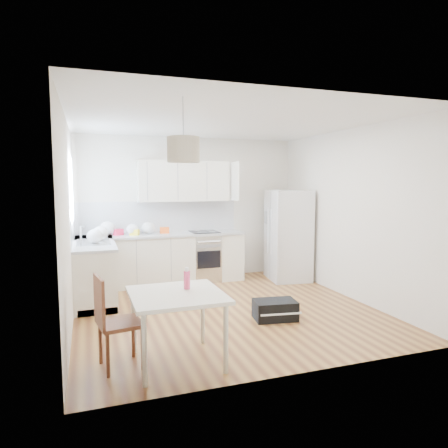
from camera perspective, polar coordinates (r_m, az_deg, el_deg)
name	(u,v)px	position (r m, az deg, el deg)	size (l,w,h in m)	color
floor	(226,309)	(5.98, 0.22, -12.07)	(4.20, 4.20, 0.00)	brown
ceiling	(226,121)	(5.75, 0.23, 14.44)	(4.20, 4.20, 0.00)	white
wall_back	(190,209)	(7.72, -4.89, 2.22)	(4.20, 4.20, 0.00)	silver
wall_left	(69,222)	(5.40, -21.32, 0.21)	(4.20, 4.20, 0.00)	silver
wall_right	(349,214)	(6.70, 17.46, 1.39)	(4.20, 4.20, 0.00)	silver
window_glassblock	(72,189)	(6.53, -20.94, 4.67)	(0.02, 1.00, 1.00)	#BFE0F9
cabinets_back	(162,260)	(7.42, -8.78, -5.07)	(3.00, 0.60, 0.88)	silver
cabinets_left	(94,271)	(6.73, -18.04, -6.46)	(0.60, 1.80, 0.88)	silver
counter_back	(162,235)	(7.35, -8.84, -1.55)	(3.02, 0.64, 0.04)	#AAACAF
counter_left	(93,243)	(6.64, -18.17, -2.58)	(0.64, 1.82, 0.04)	#AAACAF
backsplash_back	(159,217)	(7.60, -9.26, 1.04)	(3.00, 0.01, 0.58)	white
backsplash_left	(73,224)	(6.61, -20.80, 0.00)	(0.01, 1.80, 0.58)	white
upper_cabinets	(184,181)	(7.51, -5.75, 6.11)	(1.70, 0.32, 0.75)	silver
range_oven	(204,257)	(7.60, -2.81, -4.75)	(0.50, 0.61, 0.88)	silver
sink	(93,242)	(6.59, -18.16, -2.51)	(0.50, 0.80, 0.16)	silver
refrigerator	(288,235)	(7.72, 9.19, -1.55)	(0.82, 0.85, 1.71)	silver
dining_table	(177,301)	(4.17, -6.77, -10.82)	(0.94, 0.94, 0.73)	beige
dining_chair	(121,321)	(4.23, -14.57, -13.28)	(0.40, 0.40, 0.95)	#532918
drink_bottle	(187,278)	(4.26, -5.32, -7.71)	(0.07, 0.07, 0.23)	#DF3E69
gym_bag	(275,310)	(5.58, 7.30, -12.06)	(0.56, 0.37, 0.26)	black
pendant_lamp	(183,150)	(4.08, -5.82, 10.52)	(0.33, 0.33, 0.25)	#B7A68C
grocery_bag_a	(108,228)	(7.31, -16.29, -0.61)	(0.28, 0.24, 0.25)	white
grocery_bag_b	(133,230)	(7.27, -12.93, -0.78)	(0.22, 0.18, 0.19)	white
grocery_bag_c	(148,228)	(7.35, -10.74, -0.57)	(0.24, 0.21, 0.22)	white
grocery_bag_d	(100,233)	(6.78, -17.24, -1.25)	(0.25, 0.21, 0.23)	white
grocery_bag_e	(95,236)	(6.47, -17.98, -1.66)	(0.24, 0.20, 0.21)	white
snack_orange	(164,230)	(7.40, -8.51, -0.89)	(0.17, 0.10, 0.11)	#E14F14
snack_yellow	(135,232)	(7.23, -12.66, -1.17)	(0.15, 0.10, 0.11)	yellow
snack_red	(118,232)	(7.29, -14.88, -1.13)	(0.16, 0.10, 0.11)	red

